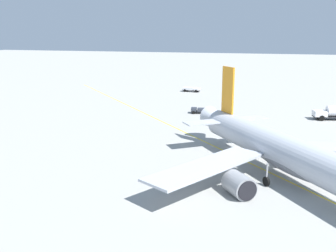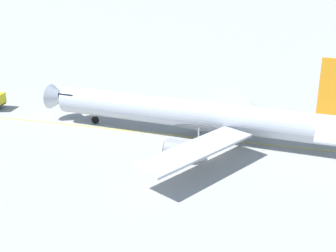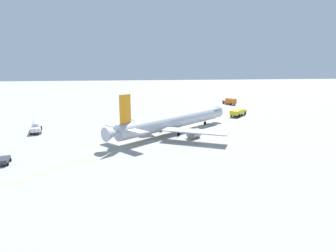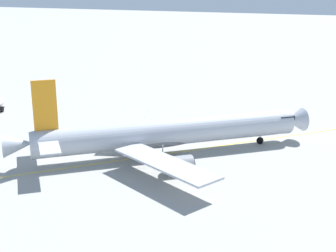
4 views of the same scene
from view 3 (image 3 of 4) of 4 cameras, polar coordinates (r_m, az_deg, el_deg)
name	(u,v)px [view 3 (image 3 of 4)]	position (r m, az deg, el deg)	size (l,w,h in m)	color
ground_plane	(155,132)	(80.55, -2.67, -1.19)	(600.00, 600.00, 0.00)	#9E9E99
airliner_main	(173,122)	(78.11, 1.01, 0.78)	(38.09, 32.33, 12.33)	#B2B7C1
baggage_truck_truck	(4,160)	(62.97, -30.74, -6.11)	(2.66, 4.19, 1.22)	#232326
catering_truck_truck	(230,101)	(141.39, 12.63, 5.03)	(4.86, 8.70, 3.10)	#232326
fuel_tanker_truck	(36,126)	(88.90, -25.52, -0.07)	(4.46, 9.01, 2.87)	#232326
fire_tender_truck	(238,112)	(109.12, 14.25, 2.82)	(9.13, 9.50, 2.50)	#232326
taxiway_centreline	(159,137)	(74.05, -1.95, -2.38)	(135.55, 129.06, 0.01)	yellow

